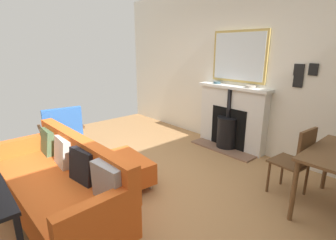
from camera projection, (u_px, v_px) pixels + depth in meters
The scene contains 11 objects.
ground_plane at pixel (118, 186), 3.44m from camera, with size 4.97×5.99×0.01m, color #A87A4C.
wall_left at pixel (233, 68), 4.62m from camera, with size 0.12×5.99×2.88m, color silver.
fireplace at pixel (231, 121), 4.64m from camera, with size 0.51×1.39×1.15m.
mirror_over_mantel at pixel (239, 56), 4.39m from camera, with size 0.04×1.06×0.88m.
mantel_bowl_near at pixel (217, 82), 4.72m from camera, with size 0.14×0.14×0.04m.
mantel_bowl_far at pixel (251, 86), 4.22m from camera, with size 0.16×0.16×0.04m.
sofa at pixel (61, 183), 2.80m from camera, with size 0.86×2.10×0.84m.
ottoman at pixel (123, 169), 3.42m from camera, with size 0.62×0.85×0.38m.
armchair_accent at pixel (62, 128), 4.30m from camera, with size 0.76×0.67×0.86m.
dining_chair_near_fireplace at pixel (297, 158), 3.05m from camera, with size 0.44×0.44×0.90m.
photo_gallery_row at pixel (303, 74), 3.68m from camera, with size 0.02×0.33×0.36m.
Camera 1 is at (1.51, 2.74, 1.81)m, focal length 27.18 mm.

